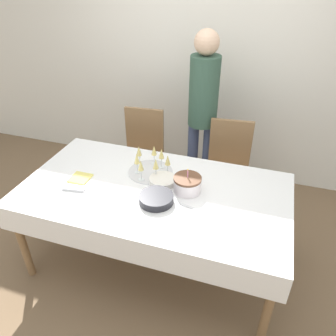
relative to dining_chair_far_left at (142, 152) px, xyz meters
name	(u,v)px	position (x,y,z in m)	size (l,w,h in m)	color
ground_plane	(156,259)	(0.45, -0.86, -0.53)	(12.00, 12.00, 0.00)	brown
wall_back	(205,57)	(0.45, 0.73, 0.82)	(8.00, 0.05, 2.70)	silver
dining_table	(154,199)	(0.45, -0.86, 0.13)	(2.00, 1.09, 0.76)	white
dining_chair_far_left	(142,152)	(0.00, 0.00, 0.00)	(0.46, 0.46, 0.96)	olive
dining_chair_far_right	(228,166)	(0.89, 0.00, 0.00)	(0.46, 0.46, 0.96)	olive
birthday_cake	(187,184)	(0.69, -0.81, 0.29)	(0.21, 0.21, 0.19)	white
champagne_tray	(151,163)	(0.35, -0.65, 0.31)	(0.36, 0.36, 0.18)	silver
plate_stack_main	(156,199)	(0.52, -1.00, 0.26)	(0.25, 0.25, 0.06)	black
plate_stack_dessert	(163,180)	(0.49, -0.76, 0.25)	(0.21, 0.21, 0.04)	silver
cake_knife	(196,209)	(0.81, -0.99, 0.23)	(0.30, 0.07, 0.00)	silver
fork_pile	(74,188)	(-0.12, -1.05, 0.24)	(0.18, 0.09, 0.02)	silver
napkin_pile	(80,178)	(-0.14, -0.91, 0.23)	(0.15, 0.15, 0.01)	#E0D166
person_standing	(203,104)	(0.57, 0.21, 0.52)	(0.28, 0.28, 1.72)	#3F4C72
gift_bag	(43,199)	(-0.86, -0.60, -0.38)	(0.20, 0.12, 0.30)	orange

